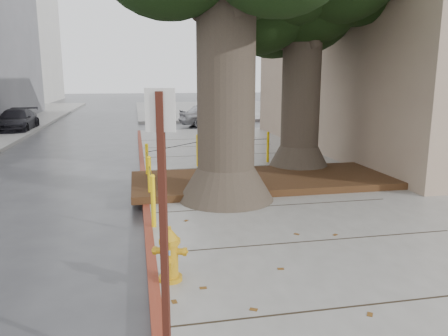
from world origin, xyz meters
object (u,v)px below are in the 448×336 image
(car_silver, at_px, (214,114))
(car_red, at_px, (301,111))
(signpost, at_px, (163,220))
(car_dark, at_px, (16,121))
(fire_hydrant, at_px, (170,254))

(car_silver, bearing_deg, car_red, -86.07)
(car_silver, distance_m, car_red, 5.80)
(signpost, xyz_separation_m, car_red, (9.81, 21.92, -0.88))
(signpost, distance_m, car_silver, 21.20)
(signpost, height_order, car_red, signpost)
(car_red, distance_m, car_dark, 15.98)
(signpost, bearing_deg, car_dark, 126.61)
(signpost, xyz_separation_m, car_dark, (-6.05, 19.98, -0.98))
(signpost, height_order, car_silver, signpost)
(car_silver, bearing_deg, signpost, 161.26)
(fire_hydrant, distance_m, car_dark, 19.25)
(signpost, distance_m, car_red, 24.03)
(car_red, bearing_deg, car_silver, 96.92)
(signpost, bearing_deg, fire_hydrant, 104.38)
(car_silver, height_order, car_dark, car_silver)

